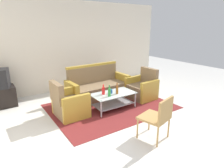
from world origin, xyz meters
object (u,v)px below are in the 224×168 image
(bottle_red, at_px, (103,91))
(wicker_chair, at_px, (159,115))
(bottle_green, at_px, (109,92))
(cup, at_px, (111,91))
(couch, at_px, (98,88))
(armchair_right, at_px, (142,89))
(bottle_brown, at_px, (117,90))
(armchair_left, at_px, (69,104))
(coffee_table, at_px, (113,99))

(bottle_red, bearing_deg, wicker_chair, -85.77)
(bottle_green, bearing_deg, cup, 46.37)
(couch, height_order, armchair_right, couch)
(couch, height_order, bottle_brown, couch)
(cup, bearing_deg, armchair_left, 170.21)
(armchair_right, distance_m, bottle_red, 1.38)
(cup, relative_size, wicker_chair, 0.12)
(armchair_right, xyz_separation_m, bottle_brown, (-1.06, -0.23, 0.23))
(armchair_left, distance_m, bottle_red, 0.89)
(cup, bearing_deg, couch, 83.61)
(bottle_brown, relative_size, wicker_chair, 0.34)
(coffee_table, height_order, bottle_brown, bottle_brown)
(coffee_table, bearing_deg, armchair_left, 168.64)
(bottle_green, distance_m, wicker_chair, 1.52)
(couch, xyz_separation_m, armchair_left, (-1.14, -0.64, -0.03))
(armchair_left, bearing_deg, couch, 117.82)
(couch, bearing_deg, bottle_brown, 88.26)
(wicker_chair, bearing_deg, couch, 71.54)
(cup, distance_m, wicker_chair, 1.67)
(armchair_right, distance_m, bottle_brown, 1.11)
(couch, xyz_separation_m, coffee_table, (-0.05, -0.86, -0.04))
(bottle_green, height_order, cup, bottle_green)
(armchair_left, distance_m, wicker_chair, 2.10)
(armchair_left, relative_size, bottle_green, 3.08)
(bottle_green, bearing_deg, coffee_table, 30.56)
(armchair_left, bearing_deg, wicker_chair, 26.25)
(coffee_table, height_order, cup, cup)
(bottle_red, bearing_deg, coffee_table, -18.50)
(armchair_left, relative_size, coffee_table, 0.77)
(armchair_right, bearing_deg, armchair_left, 85.14)
(cup, bearing_deg, wicker_chair, -92.33)
(armchair_left, distance_m, coffee_table, 1.11)
(couch, xyz_separation_m, bottle_brown, (0.01, -0.94, 0.20))
(bottle_red, bearing_deg, cup, -12.01)
(armchair_right, bearing_deg, bottle_red, 89.97)
(cup, height_order, wicker_chair, wicker_chair)
(armchair_left, xyz_separation_m, bottle_green, (0.90, -0.33, 0.23))
(armchair_right, relative_size, coffee_table, 0.77)
(coffee_table, distance_m, cup, 0.20)
(wicker_chair, bearing_deg, armchair_right, 40.57)
(bottle_brown, height_order, bottle_red, bottle_brown)
(armchair_left, xyz_separation_m, bottle_brown, (1.15, -0.30, 0.23))
(armchair_right, xyz_separation_m, bottle_red, (-1.36, -0.08, 0.22))
(bottle_brown, bearing_deg, armchair_left, 165.50)
(couch, xyz_separation_m, wicker_chair, (-0.16, -2.49, 0.18))
(couch, relative_size, armchair_left, 2.15)
(armchair_left, xyz_separation_m, coffee_table, (1.09, -0.22, -0.02))
(couch, xyz_separation_m, bottle_red, (-0.29, -0.78, 0.19))
(bottle_red, distance_m, bottle_green, 0.20)
(bottle_green, xyz_separation_m, cup, (0.14, 0.15, -0.05))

